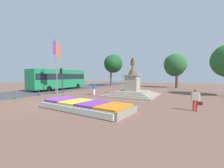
# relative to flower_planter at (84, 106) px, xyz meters

# --- Properties ---
(ground_plane) EXTENTS (92.42, 92.42, 0.00)m
(ground_plane) POSITION_rel_flower_planter_xyz_m (-3.63, 0.65, -0.27)
(ground_plane) COLOR brown
(flower_planter) EXTENTS (7.30, 3.54, 0.59)m
(flower_planter) POSITION_rel_flower_planter_xyz_m (0.00, 0.00, 0.00)
(flower_planter) COLOR #38281C
(flower_planter) RESTS_ON ground_plane
(statue_monument) EXTENTS (5.88, 5.88, 4.63)m
(statue_monument) POSITION_rel_flower_planter_xyz_m (0.55, 8.82, 0.53)
(statue_monument) COLOR gray
(statue_monument) RESTS_ON ground_plane
(traffic_light_mid_block) EXTENTS (0.41, 0.29, 3.48)m
(traffic_light_mid_block) POSITION_rel_flower_planter_xyz_m (-9.31, 6.94, 2.17)
(traffic_light_mid_block) COLOR #2D2D33
(traffic_light_mid_block) RESTS_ON ground_plane
(banner_pole) EXTENTS (0.14, 1.24, 7.34)m
(banner_pole) POSITION_rel_flower_planter_xyz_m (-8.67, 5.48, 3.82)
(banner_pole) COLOR slate
(banner_pole) RESTS_ON ground_plane
(city_bus) EXTENTS (3.18, 10.62, 3.44)m
(city_bus) POSITION_rel_flower_planter_xyz_m (-13.54, 10.39, 1.70)
(city_bus) COLOR #197A47
(city_bus) RESTS_ON ground_plane
(pedestrian_with_handbag) EXTENTS (0.73, 0.25, 1.53)m
(pedestrian_with_handbag) POSITION_rel_flower_planter_xyz_m (7.15, 3.00, 0.58)
(pedestrian_with_handbag) COLOR red
(pedestrian_with_handbag) RESTS_ON ground_plane
(pedestrian_crossing_plaza) EXTENTS (0.27, 0.57, 1.64)m
(pedestrian_crossing_plaza) POSITION_rel_flower_planter_xyz_m (-3.93, 7.11, 0.67)
(pedestrian_crossing_plaza) COLOR beige
(pedestrian_crossing_plaza) RESTS_ON ground_plane
(kerb_bollard_mid_a) EXTENTS (0.14, 0.14, 1.01)m
(kerb_bollard_mid_a) POSITION_rel_flower_planter_xyz_m (-9.44, 0.64, 0.26)
(kerb_bollard_mid_a) COLOR #4C5156
(kerb_bollard_mid_a) RESTS_ON ground_plane
(kerb_bollard_mid_b) EXTENTS (0.12, 0.12, 0.86)m
(kerb_bollard_mid_b) POSITION_rel_flower_planter_xyz_m (-9.48, 3.38, 0.18)
(kerb_bollard_mid_b) COLOR #2D2D33
(kerb_bollard_mid_b) RESTS_ON ground_plane
(kerb_bollard_north) EXTENTS (0.15, 0.15, 0.86)m
(kerb_bollard_north) POSITION_rel_flower_planter_xyz_m (-9.39, 5.89, 0.18)
(kerb_bollard_north) COLOR #4C5156
(kerb_bollard_north) RESTS_ON ground_plane
(park_tree_behind_statue) EXTENTS (4.36, 4.02, 6.83)m
(park_tree_behind_statue) POSITION_rel_flower_planter_xyz_m (4.21, 23.89, 4.18)
(park_tree_behind_statue) COLOR #4C3823
(park_tree_behind_statue) RESTS_ON ground_plane
(park_tree_far_right) EXTENTS (4.59, 5.01, 7.54)m
(park_tree_far_right) POSITION_rel_flower_planter_xyz_m (-9.53, 23.43, 5.07)
(park_tree_far_right) COLOR #4C3823
(park_tree_far_right) RESTS_ON ground_plane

